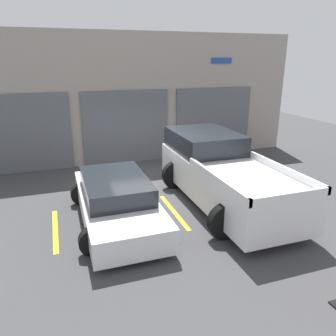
{
  "coord_description": "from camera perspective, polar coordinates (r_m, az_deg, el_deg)",
  "views": [
    {
      "loc": [
        -2.79,
        -9.51,
        3.96
      ],
      "look_at": [
        0.0,
        -1.43,
        1.1
      ],
      "focal_mm": 35.0,
      "sensor_mm": 36.0,
      "label": 1
    }
  ],
  "objects": [
    {
      "name": "ground_plane",
      "position": [
        10.67,
        -2.52,
        -3.29
      ],
      "size": [
        28.0,
        28.0,
        0.0
      ],
      "primitive_type": "plane",
      "color": "#3D3D3F"
    },
    {
      "name": "shophouse_building",
      "position": [
        13.18,
        -6.89,
        11.65
      ],
      "size": [
        13.9,
        0.68,
        4.94
      ],
      "color": "#9E9389",
      "rests_on": "ground"
    },
    {
      "name": "pickup_truck",
      "position": [
        9.47,
        9.31,
        -0.78
      ],
      "size": [
        2.63,
        5.36,
        1.82
      ],
      "color": "white",
      "rests_on": "ground"
    },
    {
      "name": "sedan_white",
      "position": [
        8.42,
        -8.92,
        -5.6
      ],
      "size": [
        2.15,
        4.34,
        1.15
      ],
      "color": "white",
      "rests_on": "ground"
    },
    {
      "name": "parking_stripe_far_left",
      "position": [
        8.55,
        -19.04,
        -10.16
      ],
      "size": [
        0.12,
        2.2,
        0.01
      ],
      "primitive_type": "cube",
      "color": "gold",
      "rests_on": "ground"
    },
    {
      "name": "parking_stripe_left",
      "position": [
        8.99,
        1.05,
        -7.61
      ],
      "size": [
        0.12,
        2.2,
        0.01
      ],
      "primitive_type": "cube",
      "color": "gold",
      "rests_on": "ground"
    },
    {
      "name": "parking_stripe_centre",
      "position": [
        10.36,
        17.31,
        -4.82
      ],
      "size": [
        0.12,
        2.2,
        0.01
      ],
      "primitive_type": "cube",
      "color": "gold",
      "rests_on": "ground"
    }
  ]
}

